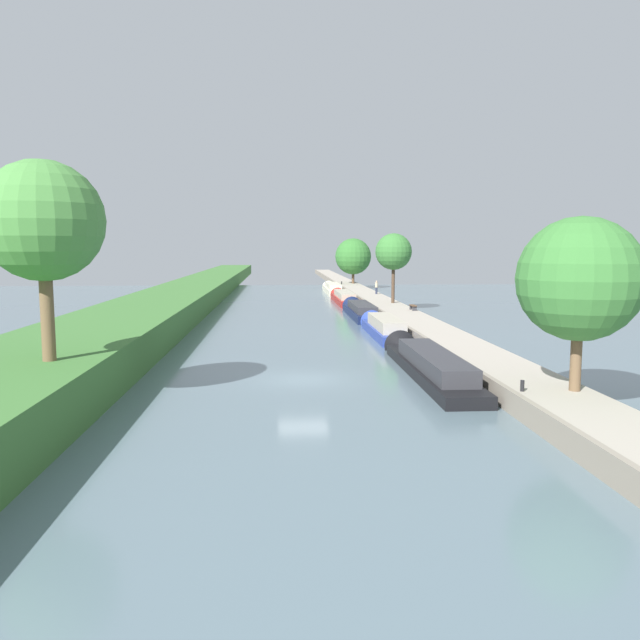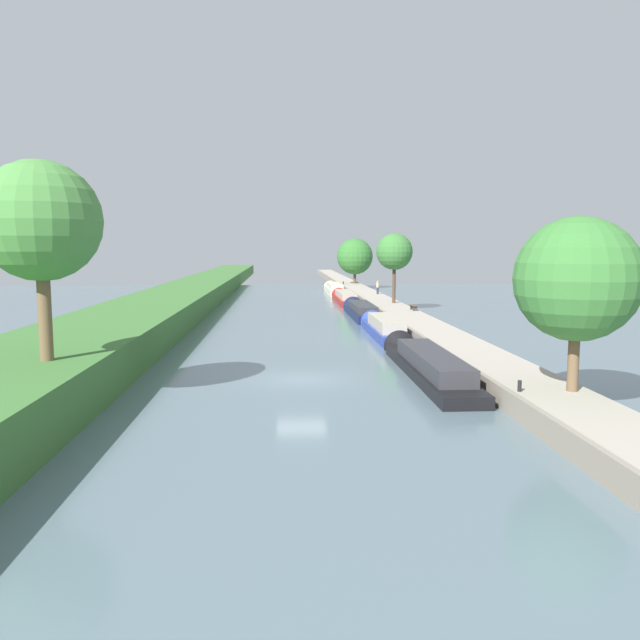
% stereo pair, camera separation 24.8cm
% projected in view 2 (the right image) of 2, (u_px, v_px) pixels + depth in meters
% --- Properties ---
extents(ground_plane, '(160.00, 160.00, 0.00)m').
position_uv_depth(ground_plane, '(301.00, 380.00, 31.72)').
color(ground_plane, slate).
extents(left_grassy_bank, '(7.42, 260.00, 2.13)m').
position_uv_depth(left_grassy_bank, '(58.00, 361.00, 30.89)').
color(left_grassy_bank, '#3D7033').
rests_on(left_grassy_bank, ground_plane).
extents(right_towpath, '(3.28, 260.00, 0.89)m').
position_uv_depth(right_towpath, '(494.00, 369.00, 32.26)').
color(right_towpath, '#A89E8E').
rests_on(right_towpath, ground_plane).
extents(stone_quay, '(0.25, 260.00, 0.94)m').
position_uv_depth(stone_quay, '(460.00, 369.00, 32.15)').
color(stone_quay, gray).
rests_on(stone_quay, ground_plane).
extents(narrowboat_black, '(2.17, 15.28, 2.12)m').
position_uv_depth(narrowboat_black, '(425.00, 363.00, 33.32)').
color(narrowboat_black, black).
rests_on(narrowboat_black, ground_plane).
extents(narrowboat_blue, '(2.07, 11.85, 2.14)m').
position_uv_depth(narrowboat_blue, '(383.00, 327.00, 47.78)').
color(narrowboat_blue, '#283D93').
rests_on(narrowboat_blue, ground_plane).
extents(narrowboat_navy, '(2.18, 13.72, 2.07)m').
position_uv_depth(narrowboat_navy, '(360.00, 310.00, 61.08)').
color(narrowboat_navy, '#141E42').
rests_on(narrowboat_navy, ground_plane).
extents(narrowboat_red, '(2.03, 14.99, 2.00)m').
position_uv_depth(narrowboat_red, '(344.00, 297.00, 76.35)').
color(narrowboat_red, maroon).
rests_on(narrowboat_red, ground_plane).
extents(narrowboat_cream, '(2.10, 14.17, 2.05)m').
position_uv_depth(narrowboat_cream, '(334.00, 289.00, 92.06)').
color(narrowboat_cream, beige).
rests_on(narrowboat_cream, ground_plane).
extents(tree_rightbank_near, '(4.95, 4.95, 6.98)m').
position_uv_depth(tree_rightbank_near, '(577.00, 279.00, 24.82)').
color(tree_rightbank_near, brown).
rests_on(tree_rightbank_near, right_towpath).
extents(tree_rightbank_midnear, '(3.75, 3.75, 7.17)m').
position_uv_depth(tree_rightbank_midnear, '(394.00, 252.00, 64.62)').
color(tree_rightbank_midnear, '#4C3828').
rests_on(tree_rightbank_midnear, right_towpath).
extents(tree_rightbank_midfar, '(5.71, 5.71, 7.14)m').
position_uv_depth(tree_rightbank_midfar, '(355.00, 256.00, 99.76)').
color(tree_rightbank_midfar, brown).
rests_on(tree_rightbank_midfar, right_towpath).
extents(tree_leftbank_downstream, '(4.74, 4.74, 7.91)m').
position_uv_depth(tree_leftbank_downstream, '(40.00, 222.00, 24.58)').
color(tree_leftbank_downstream, brown).
rests_on(tree_leftbank_downstream, left_grassy_bank).
extents(person_walking, '(0.34, 0.34, 1.66)m').
position_uv_depth(person_walking, '(378.00, 287.00, 77.44)').
color(person_walking, '#282D42').
rests_on(person_walking, right_towpath).
extents(mooring_bollard_near, '(0.16, 0.16, 0.45)m').
position_uv_depth(mooring_bollard_near, '(520.00, 386.00, 25.21)').
color(mooring_bollard_near, black).
rests_on(mooring_bollard_near, right_towpath).
extents(mooring_bollard_far, '(0.16, 0.16, 0.45)m').
position_uv_depth(mooring_bollard_far, '(343.00, 283.00, 97.97)').
color(mooring_bollard_far, black).
rests_on(mooring_bollard_far, right_towpath).
extents(park_bench, '(0.44, 1.50, 0.47)m').
position_uv_depth(park_bench, '(414.00, 306.00, 57.65)').
color(park_bench, '#333338').
rests_on(park_bench, right_towpath).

